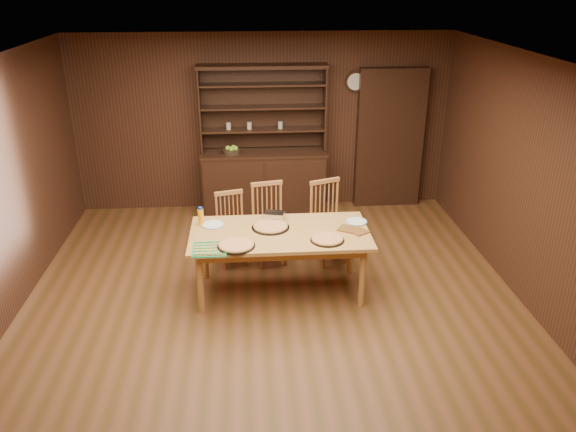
{
  "coord_description": "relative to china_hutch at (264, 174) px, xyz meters",
  "views": [
    {
      "loc": [
        -0.23,
        -5.15,
        3.38
      ],
      "look_at": [
        0.18,
        0.4,
        0.93
      ],
      "focal_mm": 35.0,
      "sensor_mm": 36.0,
      "label": 1
    }
  ],
  "objects": [
    {
      "name": "plate_left",
      "position": [
        -0.65,
        -2.14,
        0.16
      ],
      "size": [
        0.26,
        0.26,
        0.02
      ],
      "color": "silver",
      "rests_on": "dining_table"
    },
    {
      "name": "chair_center",
      "position": [
        0.0,
        -1.57,
        -0.06
      ],
      "size": [
        0.48,
        0.47,
        1.01
      ],
      "rotation": [
        0.0,
        0.0,
        0.2
      ],
      "color": "#C67E43",
      "rests_on": "floor"
    },
    {
      "name": "china_hutch",
      "position": [
        0.0,
        0.0,
        0.0
      ],
      "size": [
        1.84,
        0.52,
        2.17
      ],
      "color": "black",
      "rests_on": "floor"
    },
    {
      "name": "pizza_left",
      "position": [
        -0.38,
        -2.69,
        0.17
      ],
      "size": [
        0.39,
        0.39,
        0.04
      ],
      "color": "black",
      "rests_on": "dining_table"
    },
    {
      "name": "pot_holder_b",
      "position": [
        0.84,
        -2.36,
        0.16
      ],
      "size": [
        0.25,
        0.25,
        0.01
      ],
      "primitive_type": "cube",
      "rotation": [
        0.0,
        0.0,
        -0.55
      ],
      "color": "#AC1613",
      "rests_on": "dining_table"
    },
    {
      "name": "chair_left",
      "position": [
        -0.46,
        -1.57,
        -0.12
      ],
      "size": [
        0.45,
        0.44,
        0.91
      ],
      "rotation": [
        0.0,
        0.0,
        0.26
      ],
      "color": "#C67E43",
      "rests_on": "floor"
    },
    {
      "name": "chair_right",
      "position": [
        0.73,
        -1.59,
        -0.05
      ],
      "size": [
        0.54,
        0.52,
        1.03
      ],
      "rotation": [
        0.0,
        0.0,
        0.35
      ],
      "color": "#C67E43",
      "rests_on": "floor"
    },
    {
      "name": "pizza_right",
      "position": [
        0.58,
        -2.62,
        0.17
      ],
      "size": [
        0.36,
        0.36,
        0.04
      ],
      "color": "black",
      "rests_on": "dining_table"
    },
    {
      "name": "cooling_rack",
      "position": [
        -0.65,
        -2.75,
        0.16
      ],
      "size": [
        0.41,
        0.41,
        0.02
      ],
      "primitive_type": null,
      "rotation": [
        0.0,
        0.0,
        -0.26
      ],
      "color": "#0C9E52",
      "rests_on": "dining_table"
    },
    {
      "name": "room_shell",
      "position": [
        0.0,
        -2.75,
        0.98
      ],
      "size": [
        6.0,
        6.0,
        6.0
      ],
      "color": "silver",
      "rests_on": "floor"
    },
    {
      "name": "dining_table",
      "position": [
        0.09,
        -2.37,
        0.08
      ],
      "size": [
        1.96,
        0.98,
        0.75
      ],
      "color": "#C28643",
      "rests_on": "floor"
    },
    {
      "name": "floor",
      "position": [
        0.0,
        -2.75,
        -0.6
      ],
      "size": [
        6.0,
        6.0,
        0.0
      ],
      "primitive_type": "plane",
      "color": "brown",
      "rests_on": "ground"
    },
    {
      "name": "pizza_center",
      "position": [
        -0.01,
        -2.26,
        0.17
      ],
      "size": [
        0.42,
        0.42,
        0.04
      ],
      "color": "black",
      "rests_on": "dining_table"
    },
    {
      "name": "foil_dish",
      "position": [
        0.05,
        -2.03,
        0.2
      ],
      "size": [
        0.25,
        0.21,
        0.09
      ],
      "primitive_type": "cube",
      "rotation": [
        0.0,
        0.0,
        -0.25
      ],
      "color": "silver",
      "rests_on": "dining_table"
    },
    {
      "name": "doorway",
      "position": [
        1.9,
        0.15,
        0.45
      ],
      "size": [
        1.0,
        0.18,
        2.1
      ],
      "primitive_type": "cube",
      "color": "black",
      "rests_on": "floor"
    },
    {
      "name": "juice_bottle",
      "position": [
        -0.78,
        -2.12,
        0.25
      ],
      "size": [
        0.06,
        0.06,
        0.21
      ],
      "color": "#F6A90C",
      "rests_on": "dining_table"
    },
    {
      "name": "pot_holder_a",
      "position": [
        0.95,
        -2.43,
        0.16
      ],
      "size": [
        0.25,
        0.25,
        0.01
      ],
      "primitive_type": "cube",
      "rotation": [
        0.0,
        0.0,
        0.56
      ],
      "color": "#AC1613",
      "rests_on": "dining_table"
    },
    {
      "name": "plate_right",
      "position": [
        0.98,
        -2.18,
        0.16
      ],
      "size": [
        0.24,
        0.24,
        0.02
      ],
      "color": "silver",
      "rests_on": "dining_table"
    },
    {
      "name": "wall_clock",
      "position": [
        1.35,
        0.2,
        1.3
      ],
      "size": [
        0.3,
        0.05,
        0.3
      ],
      "color": "black",
      "rests_on": "room_shell"
    },
    {
      "name": "fruit_bowl",
      "position": [
        -0.47,
        -0.07,
        0.39
      ],
      "size": [
        0.26,
        0.26,
        0.12
      ],
      "color": "black",
      "rests_on": "china_hutch"
    }
  ]
}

